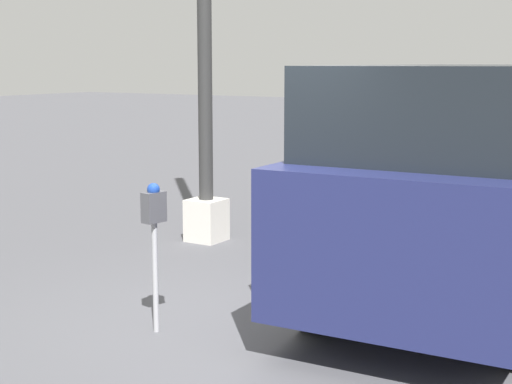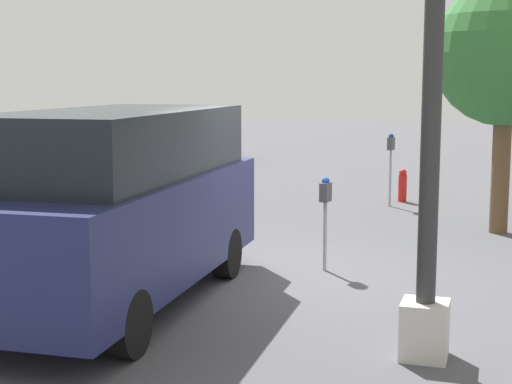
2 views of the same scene
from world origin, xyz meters
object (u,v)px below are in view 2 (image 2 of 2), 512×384
Objects in this scene: parking_meter_far at (391,153)px; car_distant at (183,136)px; parked_van at (116,202)px; lamp_post at (432,88)px; street_tree at (506,54)px; fire_hydrant at (403,185)px; parking_meter_near at (325,202)px.

parking_meter_far is 0.37× the size of car_distant.
parked_van is (8.20, -2.05, 0.10)m from parking_meter_far.
parked_van is (-0.74, -3.62, -1.34)m from lamp_post.
street_tree is at bearing 174.69° from lamp_post.
street_tree is (9.99, 10.08, 2.26)m from car_distant.
parking_meter_far is 8.45m from parked_van.
fire_hydrant is at bearing 163.62° from parked_van.
fire_hydrant is (-2.99, -2.01, -2.69)m from street_tree.
car_distant is at bearing -162.23° from parked_van.
fire_hydrant is at bearing -146.07° from street_tree.
street_tree is at bearing 142.01° from parked_van.
lamp_post reaches higher than parked_van.
parking_meter_near is 6.59m from fire_hydrant.
parked_van is at bearing -14.00° from fire_hydrant.
parked_van is 7.24× the size of fire_hydrant.
street_tree is 6.04× the size of fire_hydrant.
lamp_post reaches higher than parking_meter_far.
parking_meter_near is 0.19× the size of lamp_post.
lamp_post reaches higher than parking_meter_near.
parked_van is at bearing -4.63° from parking_meter_far.
parking_meter_far is (-5.84, 0.09, 0.16)m from parking_meter_near.
parking_meter_near is 3.86m from lamp_post.
lamp_post is at bearing 76.02° from parked_van.
parking_meter_far is at bearing -13.71° from fire_hydrant.
parked_van reaches higher than parking_meter_far.
parked_van is 9.22m from fire_hydrant.
fire_hydrant is at bearing -171.77° from lamp_post.
parking_meter_far is 9.19m from lamp_post.
street_tree is (-3.56, 2.27, 2.08)m from parking_meter_near.
parked_van is at bearing -35.60° from street_tree.
lamp_post is 19.23m from car_distant.
parking_meter_far is at bearing -171.45° from parking_meter_near.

